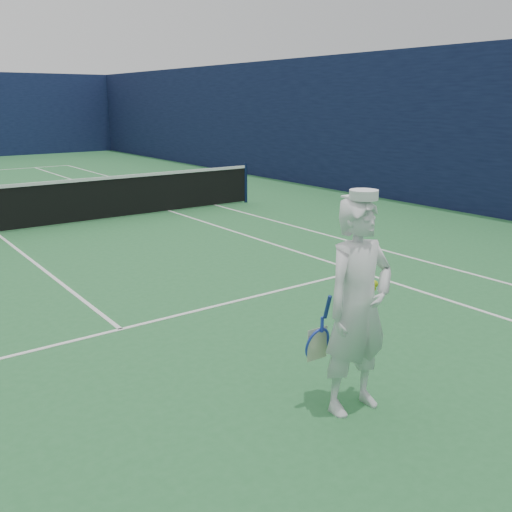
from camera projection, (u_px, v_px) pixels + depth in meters
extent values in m
cube|color=white|center=(218.00, 206.00, 15.05)|extent=(0.06, 23.83, 0.01)
cube|color=white|center=(172.00, 211.00, 14.27)|extent=(0.06, 23.77, 0.01)
cube|color=white|center=(121.00, 329.00, 6.94)|extent=(8.23, 0.06, 0.01)
cube|color=#0E1434|center=(343.00, 124.00, 17.10)|extent=(0.12, 36.12, 4.00)
cylinder|color=#141E4C|center=(246.00, 183.00, 15.43)|extent=(0.09, 0.09, 1.07)
imported|color=white|center=(358.00, 307.00, 4.94)|extent=(0.73, 0.50, 1.93)
cylinder|color=white|center=(364.00, 195.00, 4.68)|extent=(0.24, 0.24, 0.08)
cube|color=white|center=(353.00, 196.00, 4.79)|extent=(0.18, 0.11, 0.02)
cylinder|color=navy|center=(327.00, 307.00, 4.85)|extent=(0.04, 0.09, 0.22)
cube|color=#2237B8|center=(322.00, 325.00, 4.94)|extent=(0.02, 0.02, 0.14)
torus|color=#2237B8|center=(317.00, 344.00, 5.05)|extent=(0.30, 0.11, 0.29)
cube|color=beige|center=(317.00, 344.00, 5.05)|extent=(0.22, 0.01, 0.30)
sphere|color=#B1CA17|center=(372.00, 288.00, 5.14)|extent=(0.07, 0.07, 0.07)
sphere|color=#B1CA17|center=(374.00, 284.00, 5.17)|extent=(0.07, 0.07, 0.07)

